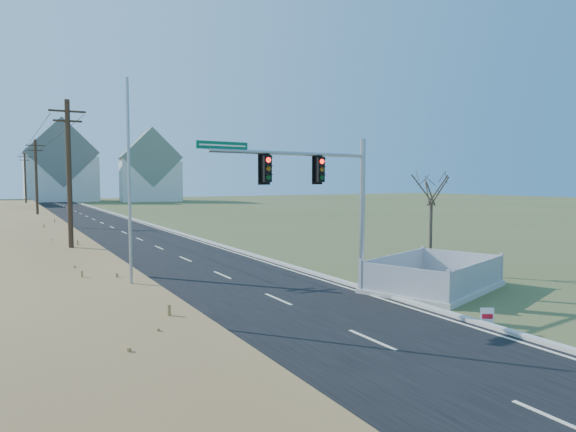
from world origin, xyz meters
The scene contains 13 objects.
ground centered at (0.00, 0.00, 0.00)m, with size 260.00×260.00×0.00m, color #454F26.
road centered at (0.00, 50.00, 0.03)m, with size 8.00×180.00×0.06m, color black.
curb centered at (4.15, 50.00, 0.09)m, with size 0.30×180.00×0.18m, color #B2AFA8.
utility_pole_near centered at (-6.50, 15.00, 4.68)m, with size 1.80×0.26×9.00m.
utility_pole_mid centered at (-6.50, 45.00, 4.68)m, with size 1.80×0.26×9.00m.
utility_pole_far centered at (-6.50, 75.00, 4.68)m, with size 1.80×0.26×9.00m.
condo_n centered at (2.00, 112.00, 7.61)m, with size 15.27×10.20×18.54m.
condo_ne centered at (20.00, 104.00, 6.84)m, with size 14.12×10.51×16.52m.
traffic_signal_mast centered at (2.67, 4.22, 4.15)m, with size 8.33×1.30×6.68m.
fence_enclosure centered at (7.00, 2.51, 0.28)m, with size 7.18×6.03×1.40m.
open_sign centered at (4.50, -2.46, 0.30)m, with size 0.42×0.26×0.56m.
flagpole centered at (-5.79, 3.87, 3.31)m, with size 0.37×0.37×8.28m.
bare_tree centered at (9.78, 5.56, 4.51)m, with size 2.11×2.11×5.59m.
Camera 1 is at (-9.53, -13.97, 4.85)m, focal length 32.00 mm.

